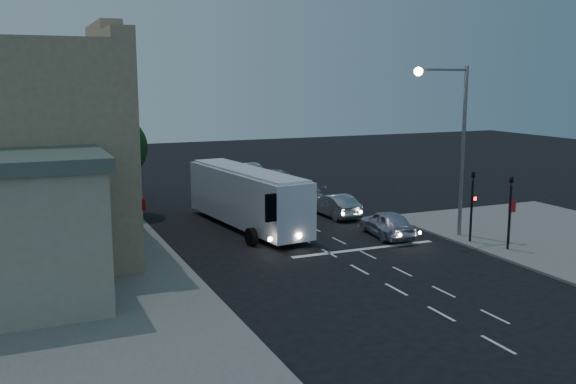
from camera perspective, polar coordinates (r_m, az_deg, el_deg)
name	(u,v)px	position (r m, az deg, el deg)	size (l,w,h in m)	color
ground	(349,264)	(30.02, 5.42, -6.38)	(120.00, 120.00, 0.00)	black
sidewalk_far	(41,250)	(34.26, -21.10, -4.85)	(12.00, 50.00, 0.12)	slate
road_markings	(340,244)	(33.41, 4.63, -4.66)	(8.00, 30.55, 0.01)	silver
tour_bus	(247,196)	(36.70, -3.69, -0.37)	(3.68, 11.35, 3.42)	white
car_suv	(387,223)	(35.19, 8.79, -2.78)	(1.72, 4.27, 1.46)	#B8B8CD
car_sedan_a	(335,205)	(39.95, 4.17, -1.18)	(1.50, 4.31, 1.42)	#AAABB1
car_sedan_b	(297,191)	(44.33, 0.79, 0.06)	(2.22, 5.45, 1.58)	#B6BACE
car_sedan_c	(271,180)	(49.26, -1.49, 1.09)	(2.71, 5.87, 1.63)	#9E9EA2
car_extra	(246,171)	(54.35, -3.72, 1.84)	(1.58, 4.52, 1.49)	#B6B6BD
traffic_signal_main	(472,198)	(34.29, 16.07, -0.51)	(0.25, 0.35, 4.10)	black
traffic_signal_side	(510,204)	(33.28, 19.15, -0.98)	(0.18, 0.15, 4.10)	black
regulatory_sign	(511,215)	(34.80, 19.23, -1.91)	(0.45, 0.12, 2.20)	slate
streetlight	(454,132)	(34.81, 14.52, 5.22)	(3.32, 0.44, 9.00)	slate
main_building	(13,149)	(33.36, -23.29, 3.54)	(10.12, 12.00, 11.00)	tan
low_building_south	(2,232)	(25.30, -24.05, -3.30)	(7.40, 5.40, 5.70)	gray
low_building_north	(21,157)	(45.49, -22.66, 2.86)	(9.40, 9.40, 6.50)	gray
street_tree	(114,144)	(40.83, -15.19, 4.11)	(4.00, 4.00, 6.20)	black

